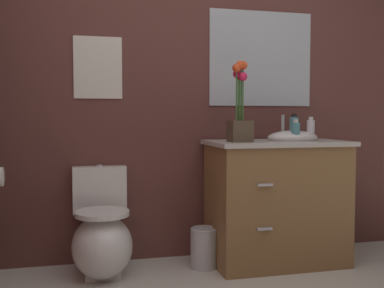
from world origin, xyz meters
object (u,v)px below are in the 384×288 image
at_px(toilet, 102,238).
at_px(lotion_bottle, 311,129).
at_px(vanity_cabinet, 276,200).
at_px(hand_wash_bottle, 294,128).
at_px(flower_vase, 240,112).
at_px(soap_bottle, 296,131).
at_px(trash_bin, 204,248).
at_px(wall_mirror, 261,59).
at_px(wall_poster, 98,68).

relative_size(toilet, lotion_bottle, 4.18).
height_order(vanity_cabinet, hand_wash_bottle, hand_wash_bottle).
height_order(flower_vase, lotion_bottle, flower_vase).
bearing_deg(flower_vase, hand_wash_bottle, 16.89).
bearing_deg(toilet, soap_bottle, -4.93).
distance_m(trash_bin, wall_mirror, 1.44).
bearing_deg(soap_bottle, wall_poster, 163.64).
bearing_deg(lotion_bottle, toilet, -178.78).
xyz_separation_m(vanity_cabinet, flower_vase, (-0.30, -0.09, 0.61)).
xyz_separation_m(lotion_bottle, wall_poster, (-1.48, 0.24, 0.43)).
relative_size(vanity_cabinet, flower_vase, 1.95).
relative_size(hand_wash_bottle, trash_bin, 0.69).
height_order(lotion_bottle, wall_mirror, wall_mirror).
relative_size(hand_wash_bottle, wall_mirror, 0.23).
bearing_deg(vanity_cabinet, toilet, 178.73).
bearing_deg(soap_bottle, vanity_cabinet, 138.43).
distance_m(hand_wash_bottle, wall_mirror, 0.59).
height_order(flower_vase, wall_poster, wall_poster).
xyz_separation_m(flower_vase, wall_mirror, (0.30, 0.38, 0.40)).
distance_m(flower_vase, soap_bottle, 0.42).
height_order(vanity_cabinet, flower_vase, flower_vase).
bearing_deg(toilet, wall_mirror, 12.64).
bearing_deg(flower_vase, soap_bottle, 0.41).
bearing_deg(flower_vase, lotion_bottle, 13.86).
xyz_separation_m(toilet, wall_poster, (-0.00, 0.27, 1.11)).
bearing_deg(wall_mirror, toilet, -167.36).
bearing_deg(trash_bin, wall_mirror, 28.85).
distance_m(toilet, wall_poster, 1.14).
xyz_separation_m(lotion_bottle, hand_wash_bottle, (-0.14, -0.01, 0.01)).
xyz_separation_m(toilet, wall_mirror, (1.19, 0.27, 1.21)).
height_order(flower_vase, soap_bottle, flower_vase).
bearing_deg(wall_mirror, flower_vase, -128.35).
height_order(wall_poster, wall_mirror, wall_mirror).
bearing_deg(soap_bottle, toilet, 175.07).
bearing_deg(wall_mirror, trash_bin, -151.15).
height_order(toilet, lotion_bottle, lotion_bottle).
relative_size(vanity_cabinet, wall_poster, 2.45).
relative_size(flower_vase, wall_poster, 1.25).
bearing_deg(toilet, lotion_bottle, 1.22).
xyz_separation_m(toilet, soap_bottle, (1.29, -0.11, 0.68)).
xyz_separation_m(lotion_bottle, trash_bin, (-0.81, -0.05, -0.79)).
xyz_separation_m(toilet, trash_bin, (0.67, -0.02, -0.11)).
distance_m(toilet, flower_vase, 1.21).
xyz_separation_m(flower_vase, trash_bin, (-0.22, 0.10, -0.91)).
xyz_separation_m(lotion_bottle, wall_mirror, (-0.29, 0.24, 0.52)).
relative_size(lotion_bottle, wall_mirror, 0.21).
bearing_deg(vanity_cabinet, wall_mirror, 90.53).
bearing_deg(wall_poster, hand_wash_bottle, -10.26).
distance_m(flower_vase, wall_mirror, 0.63).
bearing_deg(wall_poster, flower_vase, -23.21).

